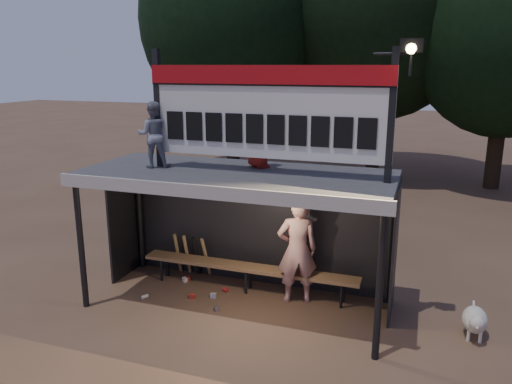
% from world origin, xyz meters
% --- Properties ---
extents(ground, '(80.00, 80.00, 0.00)m').
position_xyz_m(ground, '(0.00, 0.00, 0.00)').
color(ground, brown).
rests_on(ground, ground).
extents(player, '(0.80, 0.68, 1.88)m').
position_xyz_m(player, '(0.92, 0.45, 0.94)').
color(player, silver).
rests_on(player, ground).
extents(child_a, '(0.65, 0.59, 1.08)m').
position_xyz_m(child_a, '(-1.41, -0.11, 2.86)').
color(child_a, gray).
rests_on(child_a, dugout_shelter).
extents(child_b, '(0.62, 0.60, 1.07)m').
position_xyz_m(child_b, '(0.24, 0.44, 2.85)').
color(child_b, maroon).
rests_on(child_b, dugout_shelter).
extents(dugout_shelter, '(5.10, 2.08, 2.32)m').
position_xyz_m(dugout_shelter, '(0.00, 0.24, 1.85)').
color(dugout_shelter, '#3A3A3C').
rests_on(dugout_shelter, ground).
extents(scoreboard_assembly, '(4.10, 0.27, 1.99)m').
position_xyz_m(scoreboard_assembly, '(0.56, -0.01, 3.32)').
color(scoreboard_assembly, black).
rests_on(scoreboard_assembly, dugout_shelter).
extents(bench, '(4.00, 0.35, 0.48)m').
position_xyz_m(bench, '(0.00, 0.55, 0.43)').
color(bench, olive).
rests_on(bench, ground).
extents(tree_left, '(6.46, 6.46, 9.27)m').
position_xyz_m(tree_left, '(-4.00, 10.00, 5.51)').
color(tree_left, black).
rests_on(tree_left, ground).
extents(tree_right, '(6.08, 6.08, 8.72)m').
position_xyz_m(tree_right, '(5.00, 10.50, 5.19)').
color(tree_right, black).
rests_on(tree_right, ground).
extents(dog, '(0.36, 0.81, 0.49)m').
position_xyz_m(dog, '(3.74, 0.15, 0.28)').
color(dog, beige).
rests_on(dog, ground).
extents(bats, '(0.68, 0.35, 0.84)m').
position_xyz_m(bats, '(-1.25, 0.82, 0.43)').
color(bats, olive).
rests_on(bats, ground).
extents(litter, '(1.47, 1.06, 0.08)m').
position_xyz_m(litter, '(-0.87, 0.13, 0.04)').
color(litter, '#B12A1E').
rests_on(litter, ground).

